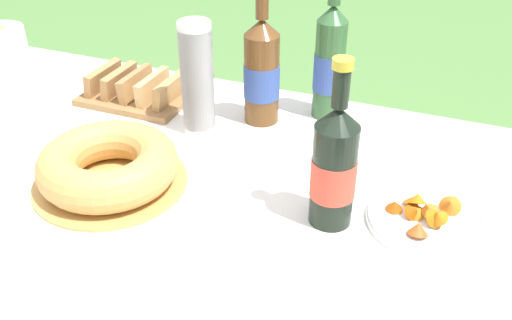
% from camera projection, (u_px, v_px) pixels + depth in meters
% --- Properties ---
extents(garden_table, '(1.87, 1.12, 0.78)m').
position_uv_depth(garden_table, '(165.00, 238.00, 1.08)').
color(garden_table, brown).
rests_on(garden_table, ground_plane).
extents(tablecloth, '(1.88, 1.13, 0.10)m').
position_uv_depth(tablecloth, '(163.00, 216.00, 1.05)').
color(tablecloth, white).
rests_on(tablecloth, garden_table).
extents(bundt_cake, '(0.30, 0.30, 0.09)m').
position_uv_depth(bundt_cake, '(108.00, 166.00, 1.09)').
color(bundt_cake, tan).
rests_on(bundt_cake, tablecloth).
extents(cup_stack, '(0.07, 0.07, 0.25)m').
position_uv_depth(cup_stack, '(197.00, 79.00, 1.23)').
color(cup_stack, white).
rests_on(cup_stack, tablecloth).
extents(cider_bottle_green, '(0.07, 0.07, 0.35)m').
position_uv_depth(cider_bottle_green, '(330.00, 62.00, 1.29)').
color(cider_bottle_green, '#2D562D').
rests_on(cider_bottle_green, tablecloth).
extents(cider_bottle_amber, '(0.08, 0.08, 0.32)m').
position_uv_depth(cider_bottle_amber, '(262.00, 72.00, 1.27)').
color(cider_bottle_amber, brown).
rests_on(cider_bottle_amber, tablecloth).
extents(juice_bottle_red, '(0.08, 0.08, 0.31)m').
position_uv_depth(juice_bottle_red, '(334.00, 166.00, 0.96)').
color(juice_bottle_red, black).
rests_on(juice_bottle_red, tablecloth).
extents(snack_plate_near, '(0.21, 0.21, 0.06)m').
position_uv_depth(snack_plate_near, '(426.00, 217.00, 1.00)').
color(snack_plate_near, white).
rests_on(snack_plate_near, tablecloth).
extents(paper_towel_roll, '(0.11, 0.11, 0.24)m').
position_uv_depth(paper_towel_roll, '(9.00, 82.00, 1.24)').
color(paper_towel_roll, white).
rests_on(paper_towel_roll, tablecloth).
extents(bread_board, '(0.26, 0.18, 0.07)m').
position_uv_depth(bread_board, '(137.00, 90.00, 1.41)').
color(bread_board, olive).
rests_on(bread_board, tablecloth).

